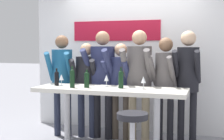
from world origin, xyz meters
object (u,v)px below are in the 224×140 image
object	(u,v)px
person_left	(86,80)
wine_glass_1	(143,80)
person_far_right	(188,74)
wine_bottle_0	(72,77)
wine_glass_0	(107,78)
bar_stool	(132,135)
wine_bottle_2	(57,77)
person_right	(165,78)
tasting_table	(110,98)
person_far_left	(62,74)
person_center_left	(102,73)
wine_glass_2	(61,78)
person_center	(121,81)
wine_bottle_3	(87,79)
person_center_right	(139,74)
wine_bottle_1	(121,78)

from	to	relation	value
person_left	wine_glass_1	xyz separation A→B (m)	(1.10, -0.60, 0.09)
person_far_right	wine_bottle_0	bearing A→B (deg)	-151.87
wine_bottle_0	wine_glass_0	bearing A→B (deg)	29.07
bar_stool	wine_bottle_2	distance (m)	1.69
person_right	tasting_table	bearing A→B (deg)	-130.24
person_far_left	person_left	size ratio (longest dim) A/B	1.09
wine_bottle_2	person_left	bearing A→B (deg)	67.70
person_center_left	wine_glass_2	xyz separation A→B (m)	(-0.43, -0.63, -0.03)
person_center	wine_bottle_2	xyz separation A→B (m)	(-0.83, -0.64, 0.09)
wine_glass_0	wine_bottle_3	bearing A→B (deg)	-143.86
bar_stool	person_right	distance (m)	1.48
wine_glass_1	wine_glass_2	bearing A→B (deg)	-179.07
wine_glass_2	bar_stool	bearing A→B (deg)	-31.10
person_left	wine_glass_2	world-z (taller)	person_left
person_center_left	person_center_right	world-z (taller)	person_center_right
tasting_table	person_far_left	size ratio (longest dim) A/B	1.26
bar_stool	wine_glass_2	xyz separation A→B (m)	(-1.29, 0.78, 0.56)
tasting_table	person_left	distance (m)	0.89
tasting_table	wine_glass_1	world-z (taller)	wine_glass_1
person_center_left	wine_glass_0	distance (m)	0.58
tasting_table	bar_stool	distance (m)	0.98
wine_bottle_3	person_left	bearing A→B (deg)	112.53
person_far_left	person_far_right	xyz separation A→B (m)	(2.08, 0.06, 0.04)
person_center_left	person_center_right	bearing A→B (deg)	1.43
wine_bottle_1	wine_glass_1	bearing A→B (deg)	-0.00
bar_stool	person_center_left	size ratio (longest dim) A/B	0.44
wine_glass_1	wine_bottle_2	bearing A→B (deg)	179.91
person_left	wine_glass_1	distance (m)	1.25
person_center	wine_bottle_0	distance (m)	0.94
person_center_right	person_far_right	distance (m)	0.74
person_center_left	person_right	bearing A→B (deg)	4.27
person_left	wine_glass_0	bearing A→B (deg)	-50.34
person_right	wine_glass_1	world-z (taller)	person_right
person_center	wine_glass_0	bearing A→B (deg)	-88.94
bar_stool	person_right	world-z (taller)	person_right
person_center_left	wine_bottle_0	xyz separation A→B (m)	(-0.19, -0.77, -0.01)
tasting_table	person_center	size ratio (longest dim) A/B	1.38
tasting_table	person_right	bearing A→B (deg)	39.84
person_center	wine_glass_0	world-z (taller)	person_center
wine_bottle_3	person_center_left	bearing A→B (deg)	90.45
person_center_right	wine_glass_2	distance (m)	1.21
person_center_right	wine_bottle_3	size ratio (longest dim) A/B	6.58
wine_bottle_2	wine_bottle_3	bearing A→B (deg)	-9.36
wine_glass_0	wine_glass_2	size ratio (longest dim) A/B	1.00
person_far_left	wine_bottle_2	bearing A→B (deg)	-81.85
tasting_table	wine_bottle_2	bearing A→B (deg)	178.36
wine_bottle_3	wine_glass_0	world-z (taller)	wine_bottle_3
wine_bottle_1	wine_glass_2	size ratio (longest dim) A/B	1.74
person_left	wine_bottle_2	distance (m)	0.65
person_left	person_far_right	world-z (taller)	person_far_right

